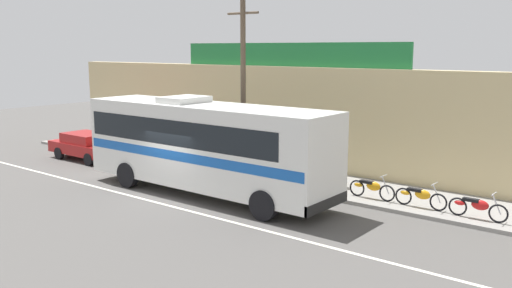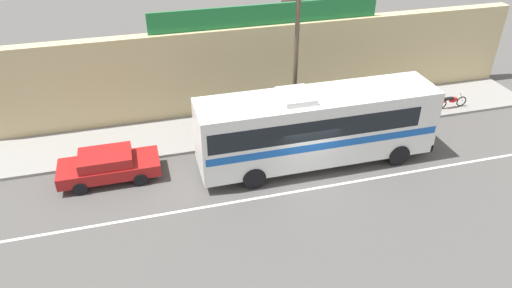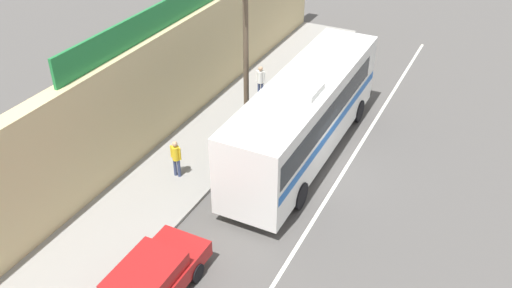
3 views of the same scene
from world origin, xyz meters
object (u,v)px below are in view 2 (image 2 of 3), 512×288
at_px(motorcycle_black, 420,104).
at_px(pedestrian_far_right, 351,98).
at_px(utility_pole, 296,63).
at_px(intercity_bus, 315,125).
at_px(parked_car, 108,165).
at_px(motorcycle_green, 451,101).
at_px(pedestrian_far_left, 219,115).
at_px(motorcycle_blue, 390,109).

xyz_separation_m(motorcycle_black, pedestrian_far_right, (-3.87, 0.77, 0.55)).
xyz_separation_m(utility_pole, motorcycle_black, (7.66, 0.42, -3.47)).
bearing_deg(intercity_bus, parked_car, 172.97).
relative_size(utility_pole, motorcycle_green, 3.95).
distance_m(motorcycle_green, pedestrian_far_left, 13.25).
height_order(pedestrian_far_left, pedestrian_far_right, pedestrian_far_right).
distance_m(utility_pole, pedestrian_far_right, 4.92).
height_order(motorcycle_green, pedestrian_far_left, pedestrian_far_left).
bearing_deg(pedestrian_far_right, motorcycle_green, -8.39).
bearing_deg(motorcycle_black, intercity_bus, -158.18).
height_order(intercity_bus, pedestrian_far_left, intercity_bus).
xyz_separation_m(parked_car, pedestrian_far_right, (12.98, 2.62, 0.38)).
relative_size(parked_car, utility_pole, 0.59).
height_order(utility_pole, pedestrian_far_left, utility_pole).
xyz_separation_m(motorcycle_green, pedestrian_far_right, (-5.83, 0.86, 0.55)).
bearing_deg(motorcycle_green, pedestrian_far_left, 176.03).
height_order(utility_pole, motorcycle_green, utility_pole).
relative_size(utility_pole, motorcycle_black, 4.00).
bearing_deg(utility_pole, motorcycle_black, 3.13).
bearing_deg(pedestrian_far_left, motorcycle_blue, -5.01).
distance_m(intercity_bus, parked_car, 9.51).
height_order(utility_pole, motorcycle_black, utility_pole).
bearing_deg(pedestrian_far_right, pedestrian_far_left, 179.56).
xyz_separation_m(pedestrian_far_left, pedestrian_far_right, (7.38, -0.06, 0.06)).
bearing_deg(parked_car, motorcycle_green, 5.34).
bearing_deg(pedestrian_far_left, parked_car, -154.46).
bearing_deg(motorcycle_green, motorcycle_blue, 178.61).
xyz_separation_m(parked_car, motorcycle_green, (18.81, 1.76, -0.17)).
relative_size(intercity_bus, utility_pole, 1.47).
xyz_separation_m(motorcycle_blue, pedestrian_far_left, (-9.39, 0.82, 0.50)).
relative_size(intercity_bus, motorcycle_green, 5.79).
xyz_separation_m(motorcycle_green, pedestrian_far_left, (-13.21, 0.92, 0.50)).
height_order(motorcycle_black, pedestrian_far_right, pedestrian_far_right).
bearing_deg(motorcycle_blue, pedestrian_far_right, 159.11).
bearing_deg(intercity_bus, pedestrian_far_left, 134.44).
relative_size(motorcycle_blue, motorcycle_green, 0.96).
relative_size(utility_pole, motorcycle_blue, 4.10).
bearing_deg(motorcycle_green, intercity_bus, -162.89).
bearing_deg(intercity_bus, motorcycle_black, 21.82).
height_order(motorcycle_blue, motorcycle_black, same).
xyz_separation_m(motorcycle_green, motorcycle_black, (-1.96, 0.09, 0.00)).
xyz_separation_m(motorcycle_blue, pedestrian_far_right, (-2.01, 0.77, 0.55)).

